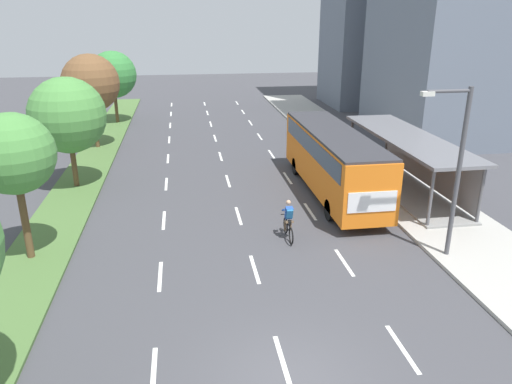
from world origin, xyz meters
TOP-DOWN VIEW (x-y plane):
  - ground_plane at (0.00, 0.00)m, footprint 140.00×140.00m
  - median_strip at (-8.30, 20.00)m, footprint 2.60×52.00m
  - sidewalk_right at (9.25, 20.00)m, footprint 4.50×52.00m
  - lane_divider_left at (-3.50, 18.99)m, footprint 0.14×48.98m
  - lane_divider_center at (0.00, 18.99)m, footprint 0.14×48.98m
  - lane_divider_right at (3.50, 18.99)m, footprint 0.14×48.98m
  - bus_shelter at (9.53, 13.49)m, footprint 2.90×11.22m
  - bus at (5.25, 13.57)m, footprint 2.54×11.29m
  - cyclist at (1.81, 8.42)m, footprint 0.46×1.82m
  - median_tree_second at (-8.50, 8.07)m, footprint 2.99×2.99m
  - median_tree_third at (-8.37, 16.54)m, footprint 4.00×4.00m
  - median_tree_fourth at (-8.49, 25.01)m, footprint 3.90×3.90m
  - median_tree_fifth at (-8.06, 33.48)m, footprint 3.92×3.92m
  - streetlight at (7.42, 5.81)m, footprint 1.91×0.24m

SIDE VIEW (x-z plane):
  - ground_plane at x=0.00m, z-range 0.00..0.00m
  - lane_divider_left at x=-3.50m, z-range 0.00..0.01m
  - lane_divider_center at x=0.00m, z-range 0.00..0.01m
  - lane_divider_right at x=3.50m, z-range 0.00..0.01m
  - median_strip at x=-8.30m, z-range 0.00..0.12m
  - sidewalk_right at x=9.25m, z-range 0.00..0.15m
  - cyclist at x=1.81m, z-range -0.06..1.65m
  - bus_shelter at x=9.53m, z-range 0.44..3.30m
  - bus at x=5.25m, z-range 0.38..3.75m
  - streetlight at x=7.42m, z-range 0.64..7.14m
  - median_tree_third at x=-8.37m, z-range 1.06..6.96m
  - median_tree_fifth at x=-8.06m, z-range 1.17..7.22m
  - median_tree_second at x=-8.50m, z-range 1.43..7.07m
  - median_tree_fourth at x=-8.49m, z-range 1.38..7.81m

